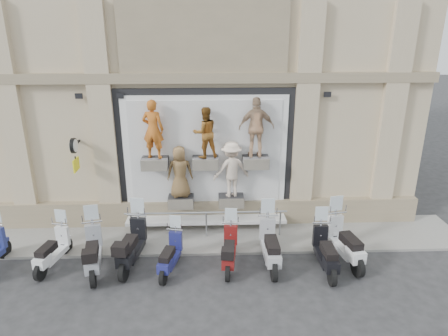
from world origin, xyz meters
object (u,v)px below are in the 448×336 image
at_px(clock_sign_bracket, 74,150).
at_px(scooter_g, 271,237).
at_px(guard_rail, 206,225).
at_px(scooter_d, 131,237).
at_px(scooter_b, 52,243).
at_px(scooter_c, 92,244).
at_px(scooter_h, 326,244).
at_px(scooter_f, 230,242).
at_px(scooter_i, 346,234).
at_px(scooter_e, 170,248).

xyz_separation_m(clock_sign_bracket, scooter_g, (5.67, -1.95, -1.95)).
relative_size(guard_rail, scooter_d, 2.40).
distance_m(scooter_b, scooter_c, 1.21).
height_order(guard_rail, scooter_g, scooter_g).
distance_m(guard_rail, scooter_g, 2.34).
relative_size(scooter_d, scooter_h, 1.08).
relative_size(scooter_d, scooter_f, 1.16).
xyz_separation_m(guard_rail, scooter_b, (-4.21, -1.35, 0.26)).
height_order(scooter_c, scooter_d, scooter_d).
height_order(clock_sign_bracket, scooter_f, clock_sign_bracket).
distance_m(scooter_d, scooter_i, 5.92).
height_order(clock_sign_bracket, scooter_b, clock_sign_bracket).
relative_size(scooter_e, scooter_h, 0.88).
bearing_deg(scooter_f, scooter_i, 9.21).
bearing_deg(scooter_b, scooter_h, 8.39).
bearing_deg(guard_rail, scooter_i, -19.65).
distance_m(scooter_b, scooter_g, 5.98).
distance_m(scooter_e, scooter_f, 1.61).
relative_size(guard_rail, scooter_f, 2.77).
distance_m(scooter_b, scooter_f, 4.85).
height_order(scooter_b, scooter_g, scooter_g).
distance_m(scooter_c, scooter_f, 3.68).
distance_m(scooter_d, scooter_e, 1.15).
bearing_deg(scooter_b, scooter_i, 11.49).
bearing_deg(clock_sign_bracket, scooter_b, -99.61).
height_order(scooter_c, scooter_i, scooter_i).
distance_m(scooter_c, scooter_h, 6.26).
distance_m(clock_sign_bracket, scooter_h, 7.74).
height_order(scooter_d, scooter_e, scooter_d).
xyz_separation_m(clock_sign_bracket, scooter_i, (7.78, -1.85, -1.95)).
bearing_deg(scooter_d, guard_rail, 41.06).
xyz_separation_m(guard_rail, scooter_h, (3.23, -1.79, 0.33)).
bearing_deg(scooter_e, clock_sign_bracket, 156.14).
relative_size(scooter_c, scooter_i, 0.97).
xyz_separation_m(scooter_c, scooter_g, (4.80, 0.13, 0.02)).
distance_m(scooter_d, scooter_g, 3.81).
relative_size(scooter_f, scooter_g, 0.87).
height_order(guard_rail, scooter_h, scooter_h).
distance_m(clock_sign_bracket, scooter_b, 2.78).
bearing_deg(scooter_f, scooter_d, -177.67).
bearing_deg(scooter_g, clock_sign_bracket, 161.10).
bearing_deg(scooter_g, scooter_b, 178.85).
xyz_separation_m(clock_sign_bracket, scooter_c, (0.87, -2.08, -1.97)).
xyz_separation_m(scooter_d, scooter_g, (3.81, -0.14, -0.01)).
bearing_deg(clock_sign_bracket, scooter_c, -67.35).
xyz_separation_m(scooter_d, scooter_e, (1.08, -0.35, -0.16)).
height_order(clock_sign_bracket, scooter_i, clock_sign_bracket).
height_order(scooter_e, scooter_g, scooter_g).
height_order(scooter_c, scooter_e, scooter_c).
xyz_separation_m(scooter_b, scooter_d, (2.17, 0.01, 0.13)).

